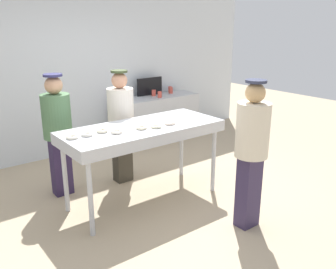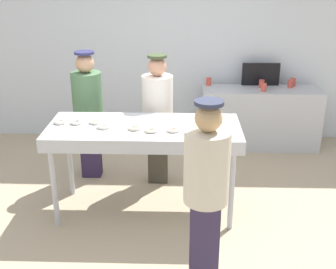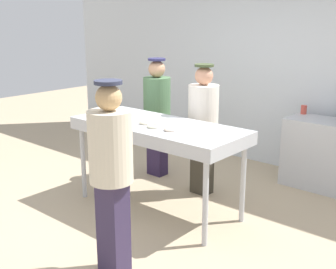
% 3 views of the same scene
% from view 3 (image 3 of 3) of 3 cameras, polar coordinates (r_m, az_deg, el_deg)
% --- Properties ---
extents(ground_plane, '(16.00, 16.00, 0.00)m').
position_cam_3_polar(ground_plane, '(5.10, -1.31, -9.65)').
color(ground_plane, tan).
extents(back_wall, '(8.00, 0.12, 3.23)m').
position_cam_3_polar(back_wall, '(6.56, 12.46, 10.23)').
color(back_wall, silver).
rests_on(back_wall, ground).
extents(fryer_conveyor, '(2.01, 0.84, 1.01)m').
position_cam_3_polar(fryer_conveyor, '(4.78, -1.37, 0.53)').
color(fryer_conveyor, '#B7BABF').
rests_on(fryer_conveyor, ground).
extents(sugar_donut_0, '(0.16, 0.16, 0.03)m').
position_cam_3_polar(sugar_donut_0, '(5.15, -5.25, 2.65)').
color(sugar_donut_0, '#F6ECCC').
rests_on(sugar_donut_0, fryer_conveyor).
extents(sugar_donut_1, '(0.18, 0.18, 0.03)m').
position_cam_3_polar(sugar_donut_1, '(4.74, -3.03, 1.59)').
color(sugar_donut_1, '#F0E4C3').
rests_on(sugar_donut_1, fryer_conveyor).
extents(sugar_donut_2, '(0.16, 0.16, 0.03)m').
position_cam_3_polar(sugar_donut_2, '(5.28, -6.93, 2.91)').
color(sugar_donut_2, white).
rests_on(sugar_donut_2, fryer_conveyor).
extents(sugar_donut_3, '(0.14, 0.14, 0.03)m').
position_cam_3_polar(sugar_donut_3, '(5.41, -8.14, 3.17)').
color(sugar_donut_3, white).
rests_on(sugar_donut_3, fryer_conveyor).
extents(sugar_donut_4, '(0.17, 0.17, 0.03)m').
position_cam_3_polar(sugar_donut_4, '(4.98, -5.52, 2.21)').
color(sugar_donut_4, white).
rests_on(sugar_donut_4, fryer_conveyor).
extents(sugar_donut_5, '(0.16, 0.16, 0.03)m').
position_cam_3_polar(sugar_donut_5, '(4.58, -1.99, 1.12)').
color(sugar_donut_5, '#F2ECC8').
rests_on(sugar_donut_5, fryer_conveyor).
extents(sugar_donut_6, '(0.19, 0.19, 0.03)m').
position_cam_3_polar(sugar_donut_6, '(4.45, 0.26, 0.72)').
color(sugar_donut_6, '#FBE2CA').
rests_on(sugar_donut_6, fryer_conveyor).
extents(worker_baker, '(0.37, 0.37, 1.62)m').
position_cam_3_polar(worker_baker, '(5.88, -1.46, 3.35)').
color(worker_baker, '#2B1F3F').
rests_on(worker_baker, ground).
extents(worker_assistant, '(0.37, 0.37, 1.61)m').
position_cam_3_polar(worker_assistant, '(5.25, 4.64, 1.85)').
color(worker_assistant, '#363127').
rests_on(worker_assistant, ground).
extents(customer_waiting, '(0.36, 0.36, 1.67)m').
position_cam_3_polar(customer_waiting, '(3.55, -7.50, -4.34)').
color(customer_waiting, '#322847').
rests_on(customer_waiting, ground).
extents(paper_cup_4, '(0.08, 0.08, 0.12)m').
position_cam_3_polar(paper_cup_4, '(6.07, 17.45, 3.14)').
color(paper_cup_4, '#CC4C3F').
rests_on(paper_cup_4, prep_counter).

